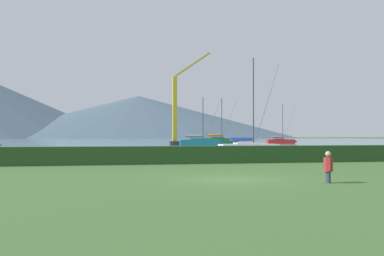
{
  "coord_description": "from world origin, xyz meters",
  "views": [
    {
      "loc": [
        -5.37,
        -18.24,
        1.86
      ],
      "look_at": [
        7.36,
        43.83,
        2.95
      ],
      "focal_mm": 41.84,
      "sensor_mm": 36.0,
      "label": 1
    }
  ],
  "objects_px": {
    "dock_crane": "(176,114)",
    "sailboat_slip_0": "(200,142)",
    "sailboat_slip_6": "(281,141)",
    "person_seated_viewer": "(328,165)",
    "sailboat_slip_5": "(220,140)",
    "sailboat_slip_3": "(250,148)"
  },
  "relations": [
    {
      "from": "dock_crane",
      "to": "sailboat_slip_0",
      "type": "bearing_deg",
      "value": -50.29
    },
    {
      "from": "dock_crane",
      "to": "sailboat_slip_6",
      "type": "bearing_deg",
      "value": 26.41
    },
    {
      "from": "person_seated_viewer",
      "to": "dock_crane",
      "type": "bearing_deg",
      "value": 98.97
    },
    {
      "from": "sailboat_slip_0",
      "to": "sailboat_slip_6",
      "type": "xyz_separation_m",
      "value": [
        23.39,
        17.93,
        -0.07
      ]
    },
    {
      "from": "sailboat_slip_5",
      "to": "sailboat_slip_6",
      "type": "distance_m",
      "value": 14.37
    },
    {
      "from": "sailboat_slip_6",
      "to": "dock_crane",
      "type": "xyz_separation_m",
      "value": [
        -27.1,
        -13.46,
        5.46
      ]
    },
    {
      "from": "sailboat_slip_6",
      "to": "sailboat_slip_0",
      "type": "bearing_deg",
      "value": -136.18
    },
    {
      "from": "sailboat_slip_5",
      "to": "person_seated_viewer",
      "type": "bearing_deg",
      "value": -105.62
    },
    {
      "from": "sailboat_slip_3",
      "to": "person_seated_viewer",
      "type": "relative_size",
      "value": 8.09
    },
    {
      "from": "person_seated_viewer",
      "to": "dock_crane",
      "type": "height_order",
      "value": "dock_crane"
    },
    {
      "from": "sailboat_slip_3",
      "to": "sailboat_slip_6",
      "type": "xyz_separation_m",
      "value": [
        26.02,
        53.44,
        0.01
      ]
    },
    {
      "from": "sailboat_slip_5",
      "to": "dock_crane",
      "type": "relative_size",
      "value": 0.59
    },
    {
      "from": "sailboat_slip_0",
      "to": "sailboat_slip_3",
      "type": "height_order",
      "value": "sailboat_slip_3"
    },
    {
      "from": "sailboat_slip_6",
      "to": "person_seated_viewer",
      "type": "bearing_deg",
      "value": -105.32
    },
    {
      "from": "sailboat_slip_0",
      "to": "dock_crane",
      "type": "relative_size",
      "value": 0.49
    },
    {
      "from": "sailboat_slip_6",
      "to": "person_seated_viewer",
      "type": "relative_size",
      "value": 7.39
    },
    {
      "from": "sailboat_slip_0",
      "to": "dock_crane",
      "type": "height_order",
      "value": "dock_crane"
    },
    {
      "from": "sailboat_slip_0",
      "to": "sailboat_slip_3",
      "type": "xyz_separation_m",
      "value": [
        -2.63,
        -35.51,
        -0.08
      ]
    },
    {
      "from": "person_seated_viewer",
      "to": "dock_crane",
      "type": "distance_m",
      "value": 69.16
    },
    {
      "from": "sailboat_slip_6",
      "to": "dock_crane",
      "type": "distance_m",
      "value": 30.75
    },
    {
      "from": "sailboat_slip_6",
      "to": "dock_crane",
      "type": "bearing_deg",
      "value": -147.25
    },
    {
      "from": "sailboat_slip_3",
      "to": "person_seated_viewer",
      "type": "xyz_separation_m",
      "value": [
        -6.62,
        -28.74,
        0.08
      ]
    }
  ]
}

